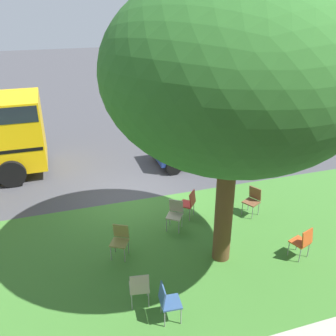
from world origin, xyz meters
name	(u,v)px	position (x,y,z in m)	size (l,w,h in m)	color
ground	(135,197)	(0.00, 0.00, 0.00)	(80.00, 80.00, 0.00)	#424247
grass_verge	(163,256)	(0.00, 3.20, 0.00)	(48.00, 6.00, 0.01)	#3D752D
street_tree	(234,73)	(-1.41, 3.68, 4.67)	(5.53, 5.53, 6.73)	brown
chair_0	(120,239)	(1.01, 2.84, 0.52)	(0.56, 0.57, 0.88)	olive
chair_1	(175,213)	(-0.71, 2.09, 0.52)	(0.58, 0.58, 0.88)	#ADA393
chair_2	(303,241)	(-3.34, 4.32, 0.52)	(0.53, 0.53, 0.88)	#C64C1E
chair_3	(253,199)	(-3.19, 2.08, 0.52)	(0.57, 0.56, 0.88)	brown
chair_4	(189,202)	(-1.29, 1.68, 0.52)	(0.59, 0.59, 0.88)	#B7332D
chair_5	(139,287)	(0.94, 4.64, 0.52)	(0.48, 0.48, 0.88)	#ADA393
chair_6	(167,300)	(0.50, 5.19, 0.52)	(0.45, 0.45, 0.88)	#335184
parked_car	(201,142)	(-3.22, -2.12, 0.84)	(3.70, 1.92, 1.65)	navy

